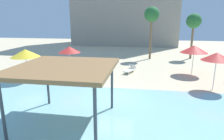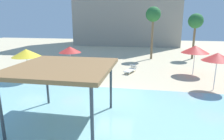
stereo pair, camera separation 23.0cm
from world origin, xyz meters
name	(u,v)px [view 2 (the right image)]	position (x,y,z in m)	size (l,w,h in m)	color
ground_plane	(115,96)	(0.00, 0.00, 0.00)	(80.00, 80.00, 0.00)	beige
lagoon_water	(95,140)	(0.00, -5.25, 0.02)	(44.00, 13.50, 0.04)	#8CC6CC
shade_pavilion	(63,69)	(-1.87, -3.98, 2.78)	(4.63, 4.63, 2.95)	#42474C
beach_umbrella_red_2	(195,49)	(6.42, 6.74, 2.41)	(2.50, 2.50, 2.76)	silver
beach_umbrella_red_3	(70,50)	(-4.61, 3.71, 2.54)	(1.94, 1.94, 2.81)	silver
beach_umbrella_yellow_4	(26,53)	(-8.01, 2.45, 2.34)	(2.40, 2.40, 2.67)	silver
beach_umbrella_red_5	(218,57)	(7.01, 2.48, 2.49)	(2.15, 2.15, 2.79)	silver
lounge_chair_1	(131,69)	(0.54, 6.46, 0.33)	(1.19, 1.99, 0.74)	white
palm_tree_0	(153,16)	(2.60, 13.99, 5.58)	(1.90, 1.90, 6.71)	brown
palm_tree_1	(196,22)	(8.03, 15.12, 4.80)	(1.90, 1.90, 5.88)	brown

